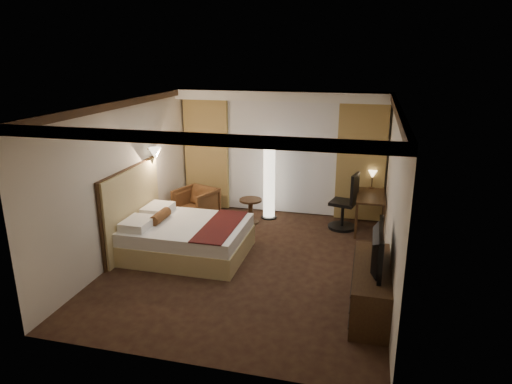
% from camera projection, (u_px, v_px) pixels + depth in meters
% --- Properties ---
extents(floor, '(4.50, 5.50, 0.01)m').
position_uv_depth(floor, '(250.00, 263.00, 7.83)').
color(floor, black).
rests_on(floor, ground).
extents(ceiling, '(4.50, 5.50, 0.01)m').
position_uv_depth(ceiling, '(250.00, 104.00, 7.04)').
color(ceiling, white).
rests_on(ceiling, back_wall).
extents(back_wall, '(4.50, 0.02, 2.70)m').
position_uv_depth(back_wall, '(282.00, 153.00, 9.98)').
color(back_wall, beige).
rests_on(back_wall, floor).
extents(left_wall, '(0.02, 5.50, 2.70)m').
position_uv_depth(left_wall, '(126.00, 178.00, 7.96)').
color(left_wall, beige).
rests_on(left_wall, floor).
extents(right_wall, '(0.02, 5.50, 2.70)m').
position_uv_depth(right_wall, '(393.00, 198.00, 6.91)').
color(right_wall, beige).
rests_on(right_wall, floor).
extents(crown_molding, '(4.50, 5.50, 0.12)m').
position_uv_depth(crown_molding, '(250.00, 108.00, 7.05)').
color(crown_molding, black).
rests_on(crown_molding, ceiling).
extents(soffit, '(4.50, 0.50, 0.20)m').
position_uv_depth(soffit, '(281.00, 96.00, 9.38)').
color(soffit, white).
rests_on(soffit, ceiling).
extents(curtain_sheer, '(2.48, 0.04, 2.45)m').
position_uv_depth(curtain_sheer, '(281.00, 158.00, 9.94)').
color(curtain_sheer, silver).
rests_on(curtain_sheer, back_wall).
extents(curtain_left_drape, '(1.00, 0.14, 2.45)m').
position_uv_depth(curtain_left_drape, '(207.00, 154.00, 10.28)').
color(curtain_left_drape, '#A6824C').
rests_on(curtain_left_drape, back_wall).
extents(curtain_right_drape, '(1.00, 0.14, 2.45)m').
position_uv_depth(curtain_right_drape, '(361.00, 163.00, 9.49)').
color(curtain_right_drape, '#A6824C').
rests_on(curtain_right_drape, back_wall).
extents(wall_sconce, '(0.24, 0.24, 0.24)m').
position_uv_depth(wall_sconce, '(155.00, 153.00, 8.64)').
color(wall_sconce, white).
rests_on(wall_sconce, left_wall).
extents(bed, '(2.05, 1.60, 0.60)m').
position_uv_depth(bed, '(188.00, 238.00, 8.07)').
color(bed, white).
rests_on(bed, floor).
extents(headboard, '(0.12, 1.90, 1.50)m').
position_uv_depth(headboard, '(133.00, 210.00, 8.18)').
color(headboard, tan).
rests_on(headboard, floor).
extents(armchair, '(0.95, 0.93, 0.78)m').
position_uv_depth(armchair, '(196.00, 203.00, 9.69)').
color(armchair, '#4B3116').
rests_on(armchair, floor).
extents(side_table, '(0.47, 0.47, 0.52)m').
position_uv_depth(side_table, '(251.00, 211.00, 9.59)').
color(side_table, black).
rests_on(side_table, floor).
extents(floor_lamp, '(0.33, 0.33, 1.57)m').
position_uv_depth(floor_lamp, '(269.00, 183.00, 9.72)').
color(floor_lamp, white).
rests_on(floor_lamp, floor).
extents(desk, '(0.55, 1.19, 0.75)m').
position_uv_depth(desk, '(370.00, 212.00, 9.18)').
color(desk, black).
rests_on(desk, floor).
extents(desk_lamp, '(0.18, 0.18, 0.34)m').
position_uv_depth(desk_lamp, '(372.00, 180.00, 9.43)').
color(desk_lamp, '#FFD899').
rests_on(desk_lamp, desk).
extents(office_chair, '(0.69, 0.69, 1.18)m').
position_uv_depth(office_chair, '(343.00, 201.00, 9.20)').
color(office_chair, black).
rests_on(office_chair, floor).
extents(dresser, '(0.50, 1.69, 0.66)m').
position_uv_depth(dresser, '(371.00, 288.00, 6.33)').
color(dresser, black).
rests_on(dresser, floor).
extents(television, '(0.63, 1.09, 0.14)m').
position_uv_depth(television, '(372.00, 245.00, 6.15)').
color(television, black).
rests_on(television, dresser).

